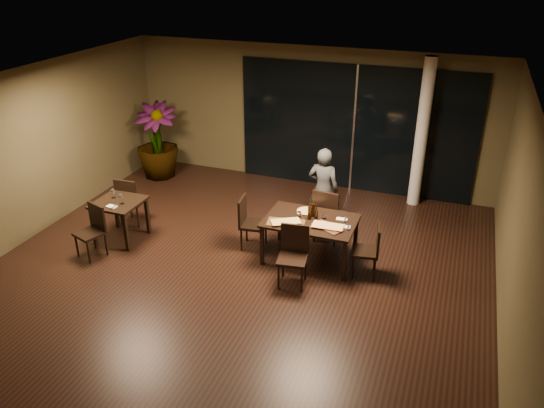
{
  "coord_description": "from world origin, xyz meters",
  "views": [
    {
      "loc": [
        3.08,
        -6.68,
        4.81
      ],
      "look_at": [
        0.41,
        0.56,
        1.05
      ],
      "focal_mm": 35.0,
      "sensor_mm": 36.0,
      "label": 1
    }
  ],
  "objects_px": {
    "main_table": "(310,224)",
    "diner": "(323,189)",
    "bottle_c": "(313,208)",
    "chair_main_near": "(293,252)",
    "chair_main_right": "(370,248)",
    "potted_plant": "(157,141)",
    "bottle_b": "(316,212)",
    "side_table": "(119,208)",
    "chair_main_far": "(327,213)",
    "chair_main_left": "(249,220)",
    "chair_side_near": "(93,228)",
    "chair_side_far": "(130,199)",
    "bottle_a": "(310,211)"
  },
  "relations": [
    {
      "from": "main_table",
      "to": "diner",
      "type": "relative_size",
      "value": 0.94
    },
    {
      "from": "bottle_c",
      "to": "chair_main_near",
      "type": "bearing_deg",
      "value": -93.51
    },
    {
      "from": "chair_main_right",
      "to": "potted_plant",
      "type": "bearing_deg",
      "value": -124.56
    },
    {
      "from": "potted_plant",
      "to": "bottle_c",
      "type": "height_order",
      "value": "potted_plant"
    },
    {
      "from": "diner",
      "to": "bottle_b",
      "type": "relative_size",
      "value": 5.89
    },
    {
      "from": "side_table",
      "to": "diner",
      "type": "distance_m",
      "value": 3.69
    },
    {
      "from": "chair_main_right",
      "to": "chair_main_near",
      "type": "bearing_deg",
      "value": -70.94
    },
    {
      "from": "side_table",
      "to": "chair_main_far",
      "type": "distance_m",
      "value": 3.7
    },
    {
      "from": "side_table",
      "to": "chair_main_left",
      "type": "distance_m",
      "value": 2.34
    },
    {
      "from": "chair_main_left",
      "to": "chair_side_near",
      "type": "height_order",
      "value": "chair_main_left"
    },
    {
      "from": "main_table",
      "to": "chair_main_left",
      "type": "distance_m",
      "value": 1.13
    },
    {
      "from": "side_table",
      "to": "bottle_c",
      "type": "xyz_separation_m",
      "value": [
        3.4,
        0.63,
        0.28
      ]
    },
    {
      "from": "chair_side_far",
      "to": "diner",
      "type": "bearing_deg",
      "value": -165.03
    },
    {
      "from": "chair_main_left",
      "to": "diner",
      "type": "bearing_deg",
      "value": -49.84
    },
    {
      "from": "chair_side_near",
      "to": "potted_plant",
      "type": "distance_m",
      "value": 3.52
    },
    {
      "from": "chair_main_far",
      "to": "chair_side_near",
      "type": "bearing_deg",
      "value": 31.47
    },
    {
      "from": "potted_plant",
      "to": "bottle_a",
      "type": "relative_size",
      "value": 5.85
    },
    {
      "from": "chair_main_far",
      "to": "bottle_a",
      "type": "xyz_separation_m",
      "value": [
        -0.14,
        -0.65,
        0.32
      ]
    },
    {
      "from": "bottle_c",
      "to": "chair_main_right",
      "type": "bearing_deg",
      "value": -13.95
    },
    {
      "from": "diner",
      "to": "potted_plant",
      "type": "relative_size",
      "value": 0.93
    },
    {
      "from": "side_table",
      "to": "bottle_c",
      "type": "bearing_deg",
      "value": 10.51
    },
    {
      "from": "main_table",
      "to": "potted_plant",
      "type": "xyz_separation_m",
      "value": [
        -4.3,
        2.3,
        0.18
      ]
    },
    {
      "from": "bottle_c",
      "to": "chair_main_far",
      "type": "bearing_deg",
      "value": 78.49
    },
    {
      "from": "potted_plant",
      "to": "bottle_a",
      "type": "height_order",
      "value": "potted_plant"
    },
    {
      "from": "main_table",
      "to": "potted_plant",
      "type": "height_order",
      "value": "potted_plant"
    },
    {
      "from": "diner",
      "to": "potted_plant",
      "type": "distance_m",
      "value": 4.35
    },
    {
      "from": "bottle_a",
      "to": "bottle_c",
      "type": "bearing_deg",
      "value": 74.74
    },
    {
      "from": "chair_main_right",
      "to": "potted_plant",
      "type": "relative_size",
      "value": 0.52
    },
    {
      "from": "main_table",
      "to": "chair_main_far",
      "type": "distance_m",
      "value": 0.69
    },
    {
      "from": "bottle_b",
      "to": "bottle_c",
      "type": "bearing_deg",
      "value": 132.53
    },
    {
      "from": "side_table",
      "to": "chair_main_near",
      "type": "bearing_deg",
      "value": -4.03
    },
    {
      "from": "chair_side_far",
      "to": "bottle_a",
      "type": "bearing_deg",
      "value": 176.65
    },
    {
      "from": "main_table",
      "to": "chair_side_near",
      "type": "bearing_deg",
      "value": -162.34
    },
    {
      "from": "bottle_c",
      "to": "bottle_b",
      "type": "bearing_deg",
      "value": -47.47
    },
    {
      "from": "chair_side_near",
      "to": "bottle_b",
      "type": "relative_size",
      "value": 3.37
    },
    {
      "from": "chair_side_far",
      "to": "potted_plant",
      "type": "relative_size",
      "value": 0.56
    },
    {
      "from": "chair_side_near",
      "to": "potted_plant",
      "type": "xyz_separation_m",
      "value": [
        -0.79,
        3.41,
        0.34
      ]
    },
    {
      "from": "chair_main_far",
      "to": "main_table",
      "type": "bearing_deg",
      "value": 85.71
    },
    {
      "from": "chair_main_far",
      "to": "diner",
      "type": "bearing_deg",
      "value": -60.92
    },
    {
      "from": "chair_main_far",
      "to": "potted_plant",
      "type": "relative_size",
      "value": 0.6
    },
    {
      "from": "chair_side_far",
      "to": "chair_main_right",
      "type": "bearing_deg",
      "value": 174.77
    },
    {
      "from": "chair_main_left",
      "to": "bottle_c",
      "type": "bearing_deg",
      "value": -92.86
    },
    {
      "from": "chair_main_left",
      "to": "chair_side_near",
      "type": "distance_m",
      "value": 2.65
    },
    {
      "from": "chair_main_right",
      "to": "main_table",
      "type": "bearing_deg",
      "value": -107.09
    },
    {
      "from": "diner",
      "to": "bottle_a",
      "type": "relative_size",
      "value": 5.45
    },
    {
      "from": "main_table",
      "to": "chair_side_near",
      "type": "height_order",
      "value": "chair_side_near"
    },
    {
      "from": "chair_side_far",
      "to": "chair_side_near",
      "type": "bearing_deg",
      "value": 88.11
    },
    {
      "from": "chair_main_right",
      "to": "bottle_a",
      "type": "height_order",
      "value": "bottle_a"
    },
    {
      "from": "side_table",
      "to": "chair_side_near",
      "type": "height_order",
      "value": "chair_side_near"
    },
    {
      "from": "side_table",
      "to": "bottle_c",
      "type": "relative_size",
      "value": 2.59
    }
  ]
}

